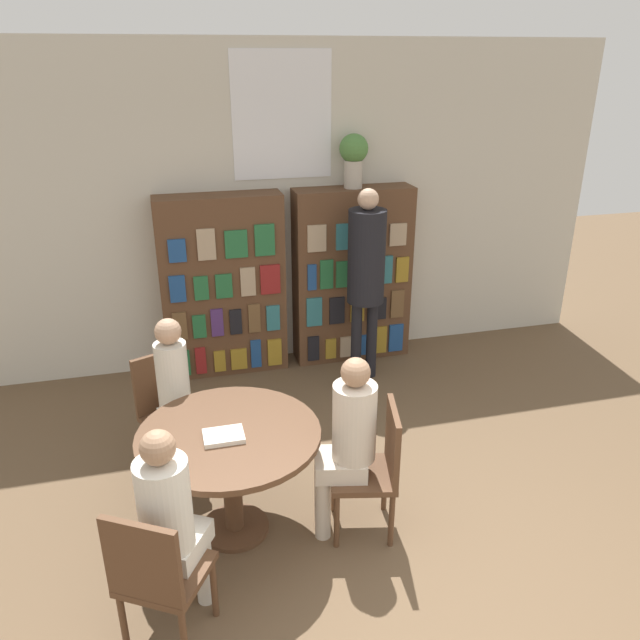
% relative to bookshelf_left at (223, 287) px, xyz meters
% --- Properties ---
extents(wall_back, '(6.40, 0.07, 3.00)m').
position_rel_bookshelf_left_xyz_m(wall_back, '(0.63, 0.19, 0.65)').
color(wall_back, beige).
rests_on(wall_back, ground_plane).
extents(bookshelf_left, '(1.14, 0.34, 1.71)m').
position_rel_bookshelf_left_xyz_m(bookshelf_left, '(0.00, 0.00, 0.00)').
color(bookshelf_left, brown).
rests_on(bookshelf_left, ground_plane).
extents(bookshelf_right, '(1.14, 0.34, 1.71)m').
position_rel_bookshelf_left_xyz_m(bookshelf_right, '(1.26, -0.00, -0.00)').
color(bookshelf_right, brown).
rests_on(bookshelf_right, ground_plane).
extents(flower_vase, '(0.26, 0.26, 0.49)m').
position_rel_bookshelf_left_xyz_m(flower_vase, '(1.25, 0.00, 1.15)').
color(flower_vase, '#B7AD9E').
rests_on(flower_vase, bookshelf_right).
extents(reading_table, '(1.12, 1.12, 0.75)m').
position_rel_bookshelf_left_xyz_m(reading_table, '(-0.23, -2.29, -0.24)').
color(reading_table, brown).
rests_on(reading_table, ground_plane).
extents(chair_near_camera, '(0.55, 0.55, 0.88)m').
position_rel_bookshelf_left_xyz_m(chair_near_camera, '(-0.69, -3.06, -0.36)').
color(chair_near_camera, brown).
rests_on(chair_near_camera, ground_plane).
extents(chair_left_side, '(0.52, 0.52, 0.88)m').
position_rel_bookshelf_left_xyz_m(chair_left_side, '(-0.58, -1.46, -0.36)').
color(chair_left_side, brown).
rests_on(chair_left_side, ground_plane).
extents(chair_far_side, '(0.48, 0.48, 0.88)m').
position_rel_bookshelf_left_xyz_m(chair_far_side, '(0.65, -2.49, -0.36)').
color(chair_far_side, brown).
rests_on(chair_far_side, ground_plane).
extents(seated_reader_left, '(0.33, 0.38, 1.23)m').
position_rel_bookshelf_left_xyz_m(seated_reader_left, '(-0.51, -1.63, -0.17)').
color(seated_reader_left, beige).
rests_on(seated_reader_left, ground_plane).
extents(seated_reader_right, '(0.40, 0.33, 1.23)m').
position_rel_bookshelf_left_xyz_m(seated_reader_right, '(0.47, -2.45, -0.15)').
color(seated_reader_right, beige).
rests_on(seated_reader_right, ground_plane).
extents(seated_reader_back, '(0.39, 0.41, 1.23)m').
position_rel_bookshelf_left_xyz_m(seated_reader_back, '(-0.60, -2.91, -0.16)').
color(seated_reader_back, silver).
rests_on(seated_reader_back, ground_plane).
extents(librarian_standing, '(0.34, 0.61, 1.81)m').
position_rel_bookshelf_left_xyz_m(librarian_standing, '(1.23, -0.50, 0.27)').
color(librarian_standing, black).
rests_on(librarian_standing, ground_plane).
extents(open_book_on_table, '(0.24, 0.18, 0.03)m').
position_rel_bookshelf_left_xyz_m(open_book_on_table, '(-0.27, -2.35, -0.09)').
color(open_book_on_table, silver).
rests_on(open_book_on_table, reading_table).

